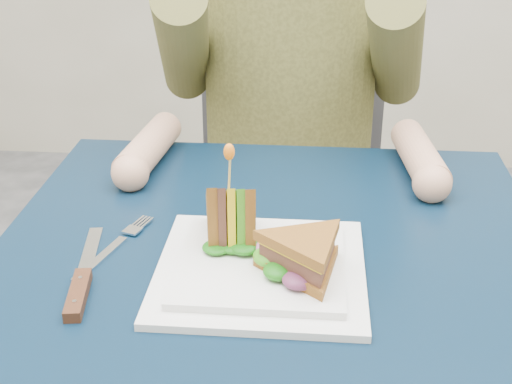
# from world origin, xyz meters

# --- Properties ---
(table) EXTENTS (0.75, 0.75, 0.73)m
(table) POSITION_xyz_m (0.00, 0.00, 0.65)
(table) COLOR black
(table) RESTS_ON ground
(chair) EXTENTS (0.42, 0.40, 0.93)m
(chair) POSITION_xyz_m (0.00, 0.67, 0.54)
(chair) COLOR #47474C
(chair) RESTS_ON ground
(diner) EXTENTS (0.54, 0.59, 0.74)m
(diner) POSITION_xyz_m (-0.00, 0.55, 0.91)
(diner) COLOR brown
(diner) RESTS_ON chair
(plate) EXTENTS (0.26, 0.26, 0.02)m
(plate) POSITION_xyz_m (-0.01, -0.05, 0.74)
(plate) COLOR white
(plate) RESTS_ON table
(sandwich_flat) EXTENTS (0.18, 0.18, 0.05)m
(sandwich_flat) POSITION_xyz_m (0.05, -0.08, 0.78)
(sandwich_flat) COLOR brown
(sandwich_flat) RESTS_ON plate
(sandwich_upright) EXTENTS (0.08, 0.13, 0.13)m
(sandwich_upright) POSITION_xyz_m (-0.05, -0.01, 0.78)
(sandwich_upright) COLOR brown
(sandwich_upright) RESTS_ON plate
(fork) EXTENTS (0.07, 0.17, 0.01)m
(fork) POSITION_xyz_m (-0.21, -0.01, 0.73)
(fork) COLOR silver
(fork) RESTS_ON table
(knife) EXTENTS (0.05, 0.22, 0.02)m
(knife) POSITION_xyz_m (-0.22, -0.11, 0.74)
(knife) COLOR silver
(knife) RESTS_ON table
(toothpick) EXTENTS (0.01, 0.01, 0.06)m
(toothpick) POSITION_xyz_m (-0.05, -0.01, 0.85)
(toothpick) COLOR tan
(toothpick) RESTS_ON sandwich_upright
(toothpick_frill) EXTENTS (0.01, 0.01, 0.02)m
(toothpick_frill) POSITION_xyz_m (-0.05, -0.01, 0.88)
(toothpick_frill) COLOR orange
(toothpick_frill) RESTS_ON sandwich_upright
(lettuce_spill) EXTENTS (0.15, 0.13, 0.02)m
(lettuce_spill) POSITION_xyz_m (-0.00, -0.04, 0.76)
(lettuce_spill) COLOR #337A14
(lettuce_spill) RESTS_ON plate
(onion_ring) EXTENTS (0.04, 0.04, 0.02)m
(onion_ring) POSITION_xyz_m (0.01, -0.05, 0.77)
(onion_ring) COLOR #9E4C7A
(onion_ring) RESTS_ON plate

